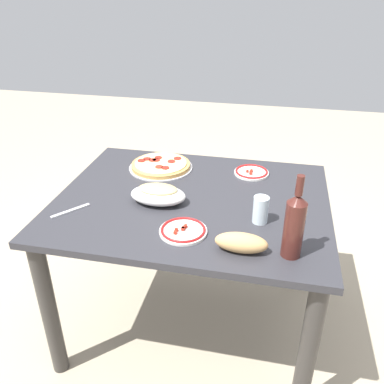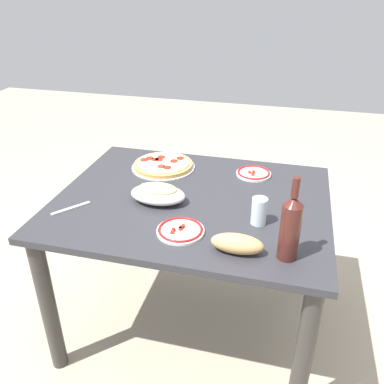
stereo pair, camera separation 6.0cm
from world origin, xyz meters
TOP-DOWN VIEW (x-y plane):
  - ground_plane at (0.00, 0.00)m, footprint 8.00×8.00m
  - dining_table at (0.00, 0.00)m, footprint 1.18×0.94m
  - pepperoni_pizza at (0.22, -0.27)m, footprint 0.32×0.32m
  - baked_pasta_dish at (0.13, 0.07)m, footprint 0.24×0.15m
  - wine_bottle at (-0.42, 0.33)m, footprint 0.07×0.07m
  - water_glass at (-0.30, 0.13)m, footprint 0.06×0.06m
  - side_plate_near at (-0.02, 0.27)m, footprint 0.18×0.18m
  - side_plate_far at (-0.23, -0.30)m, footprint 0.17×0.17m
  - bread_loaf at (-0.25, 0.34)m, footprint 0.19×0.08m
  - fork_right at (0.47, 0.22)m, footprint 0.12×0.14m

SIDE VIEW (x-z plane):
  - ground_plane at x=0.00m, z-range 0.00..0.00m
  - dining_table at x=0.00m, z-range 0.24..0.98m
  - fork_right at x=0.47m, z-range 0.73..0.74m
  - side_plate_far at x=-0.23m, z-range 0.73..0.75m
  - side_plate_near at x=-0.02m, z-range 0.73..0.75m
  - pepperoni_pizza at x=0.22m, z-range 0.73..0.77m
  - bread_loaf at x=-0.25m, z-range 0.73..0.81m
  - baked_pasta_dish at x=0.13m, z-range 0.74..0.81m
  - water_glass at x=-0.30m, z-range 0.73..0.85m
  - wine_bottle at x=-0.42m, z-range 0.71..1.02m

